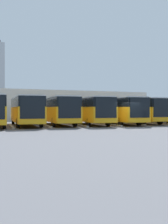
# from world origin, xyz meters

# --- Properties ---
(ground_plane) EXTENTS (600.00, 600.00, 0.00)m
(ground_plane) POSITION_xyz_m (0.00, 0.00, 0.00)
(ground_plane) COLOR #5B5B60
(bus_1) EXTENTS (3.52, 11.88, 3.14)m
(bus_1) POSITION_xyz_m (-8.96, -6.10, 1.77)
(bus_1) COLOR orange
(bus_1) RESTS_ON ground_plane
(curb_divider_1) EXTENTS (0.78, 6.33, 0.15)m
(curb_divider_1) POSITION_xyz_m (-7.17, -4.37, 0.07)
(curb_divider_1) COLOR #9E9E99
(curb_divider_1) RESTS_ON ground_plane
(bus_2) EXTENTS (3.52, 11.88, 3.14)m
(bus_2) POSITION_xyz_m (-5.37, -6.33, 1.77)
(bus_2) COLOR orange
(bus_2) RESTS_ON ground_plane
(curb_divider_2) EXTENTS (0.78, 6.33, 0.15)m
(curb_divider_2) POSITION_xyz_m (-3.58, -4.60, 0.07)
(curb_divider_2) COLOR #9E9E99
(curb_divider_2) RESTS_ON ground_plane
(bus_3) EXTENTS (3.52, 11.88, 3.14)m
(bus_3) POSITION_xyz_m (-1.79, -5.33, 1.77)
(bus_3) COLOR orange
(bus_3) RESTS_ON ground_plane
(curb_divider_3) EXTENTS (0.78, 6.33, 0.15)m
(curb_divider_3) POSITION_xyz_m (0.00, -3.60, 0.07)
(curb_divider_3) COLOR #9E9E99
(curb_divider_3) RESTS_ON ground_plane
(bus_4) EXTENTS (3.52, 11.88, 3.14)m
(bus_4) POSITION_xyz_m (1.79, -5.83, 1.77)
(bus_4) COLOR orange
(bus_4) RESTS_ON ground_plane
(curb_divider_4) EXTENTS (0.78, 6.33, 0.15)m
(curb_divider_4) POSITION_xyz_m (3.58, -4.10, 0.07)
(curb_divider_4) COLOR #9E9E99
(curb_divider_4) RESTS_ON ground_plane
(bus_5) EXTENTS (3.52, 11.88, 3.14)m
(bus_5) POSITION_xyz_m (5.38, -6.38, 1.77)
(bus_5) COLOR orange
(bus_5) RESTS_ON ground_plane
(curb_divider_5) EXTENTS (0.78, 6.33, 0.15)m
(curb_divider_5) POSITION_xyz_m (7.17, -4.65, 0.07)
(curb_divider_5) COLOR #9E9E99
(curb_divider_5) RESTS_ON ground_plane
(bus_6) EXTENTS (3.52, 11.88, 3.14)m
(bus_6) POSITION_xyz_m (8.96, -6.25, 1.77)
(bus_6) COLOR orange
(bus_6) RESTS_ON ground_plane
(curb_divider_6) EXTENTS (0.78, 6.33, 0.15)m
(curb_divider_6) POSITION_xyz_m (10.75, -4.52, 0.07)
(curb_divider_6) COLOR #9E9E99
(curb_divider_6) RESTS_ON ground_plane
(station_building) EXTENTS (34.01, 14.78, 5.09)m
(station_building) POSITION_xyz_m (0.00, -26.61, 2.57)
(station_building) COLOR beige
(station_building) RESTS_ON ground_plane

